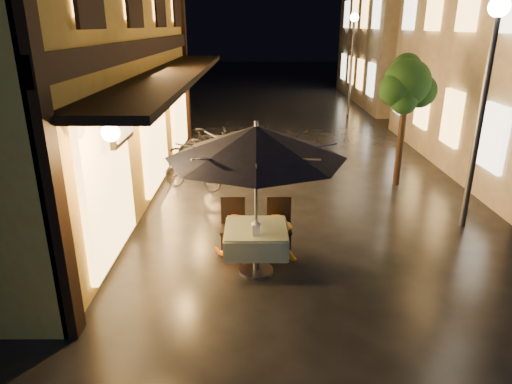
{
  "coord_description": "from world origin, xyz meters",
  "views": [
    {
      "loc": [
        -1.12,
        -6.3,
        3.76
      ],
      "look_at": [
        -1.11,
        0.81,
        1.15
      ],
      "focal_mm": 32.0,
      "sensor_mm": 36.0,
      "label": 1
    }
  ],
  "objects_px": {
    "patio_umbrella": "(256,142)",
    "bicycle_0": "(193,173)",
    "cafe_table": "(256,239)",
    "person_yellow": "(276,217)",
    "streetlamp_near": "(488,75)",
    "table_lantern": "(256,227)",
    "person_orange": "(234,216)"
  },
  "relations": [
    {
      "from": "person_yellow",
      "to": "person_orange",
      "type": "bearing_deg",
      "value": 15.63
    },
    {
      "from": "patio_umbrella",
      "to": "table_lantern",
      "type": "height_order",
      "value": "patio_umbrella"
    },
    {
      "from": "streetlamp_near",
      "to": "cafe_table",
      "type": "xyz_separation_m",
      "value": [
        -4.11,
        -1.79,
        -2.33
      ]
    },
    {
      "from": "cafe_table",
      "to": "person_orange",
      "type": "distance_m",
      "value": 0.67
    },
    {
      "from": "bicycle_0",
      "to": "person_yellow",
      "type": "bearing_deg",
      "value": -127.73
    },
    {
      "from": "table_lantern",
      "to": "person_yellow",
      "type": "height_order",
      "value": "person_yellow"
    },
    {
      "from": "table_lantern",
      "to": "bicycle_0",
      "type": "distance_m",
      "value": 4.51
    },
    {
      "from": "table_lantern",
      "to": "cafe_table",
      "type": "bearing_deg",
      "value": 90.0
    },
    {
      "from": "streetlamp_near",
      "to": "patio_umbrella",
      "type": "relative_size",
      "value": 1.56
    },
    {
      "from": "streetlamp_near",
      "to": "person_yellow",
      "type": "distance_m",
      "value": 4.54
    },
    {
      "from": "streetlamp_near",
      "to": "person_yellow",
      "type": "bearing_deg",
      "value": -161.4
    },
    {
      "from": "patio_umbrella",
      "to": "streetlamp_near",
      "type": "bearing_deg",
      "value": 23.56
    },
    {
      "from": "table_lantern",
      "to": "person_yellow",
      "type": "xyz_separation_m",
      "value": [
        0.34,
        0.8,
        -0.18
      ]
    },
    {
      "from": "patio_umbrella",
      "to": "bicycle_0",
      "type": "xyz_separation_m",
      "value": [
        -1.52,
        3.95,
        -1.74
      ]
    },
    {
      "from": "person_orange",
      "to": "table_lantern",
      "type": "bearing_deg",
      "value": 122.33
    },
    {
      "from": "streetlamp_near",
      "to": "person_orange",
      "type": "distance_m",
      "value": 5.13
    },
    {
      "from": "patio_umbrella",
      "to": "person_yellow",
      "type": "height_order",
      "value": "patio_umbrella"
    },
    {
      "from": "streetlamp_near",
      "to": "table_lantern",
      "type": "xyz_separation_m",
      "value": [
        -4.11,
        -2.06,
        -2.0
      ]
    },
    {
      "from": "streetlamp_near",
      "to": "table_lantern",
      "type": "height_order",
      "value": "streetlamp_near"
    },
    {
      "from": "table_lantern",
      "to": "person_yellow",
      "type": "relative_size",
      "value": 0.17
    },
    {
      "from": "bicycle_0",
      "to": "streetlamp_near",
      "type": "bearing_deg",
      "value": -87.22
    },
    {
      "from": "bicycle_0",
      "to": "patio_umbrella",
      "type": "bearing_deg",
      "value": -135.25
    },
    {
      "from": "person_yellow",
      "to": "bicycle_0",
      "type": "height_order",
      "value": "person_yellow"
    },
    {
      "from": "cafe_table",
      "to": "patio_umbrella",
      "type": "relative_size",
      "value": 0.36
    },
    {
      "from": "person_yellow",
      "to": "table_lantern",
      "type": "bearing_deg",
      "value": 83.59
    },
    {
      "from": "cafe_table",
      "to": "person_orange",
      "type": "xyz_separation_m",
      "value": [
        -0.37,
        0.54,
        0.16
      ]
    },
    {
      "from": "cafe_table",
      "to": "bicycle_0",
      "type": "xyz_separation_m",
      "value": [
        -1.52,
        3.95,
        -0.17
      ]
    },
    {
      "from": "streetlamp_near",
      "to": "person_orange",
      "type": "xyz_separation_m",
      "value": [
        -4.48,
        -1.25,
        -2.17
      ]
    },
    {
      "from": "cafe_table",
      "to": "bicycle_0",
      "type": "bearing_deg",
      "value": 111.05
    },
    {
      "from": "person_orange",
      "to": "bicycle_0",
      "type": "bearing_deg",
      "value": -63.16
    },
    {
      "from": "cafe_table",
      "to": "patio_umbrella",
      "type": "xyz_separation_m",
      "value": [
        0.0,
        -0.0,
        1.56
      ]
    },
    {
      "from": "cafe_table",
      "to": "person_yellow",
      "type": "distance_m",
      "value": 0.64
    }
  ]
}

